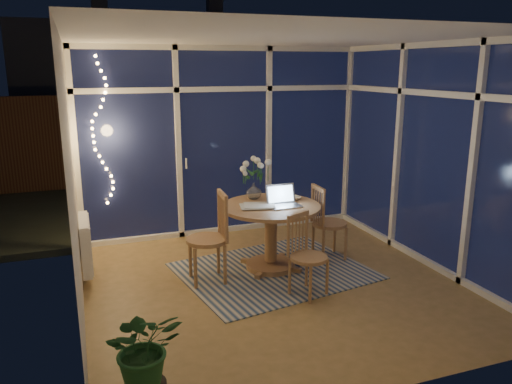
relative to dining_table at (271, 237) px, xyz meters
The scene contains 25 objects.
floor 0.60m from the dining_table, 103.63° to the right, with size 4.00×4.00×0.00m, color olive.
ceiling 2.26m from the dining_table, 103.63° to the right, with size 4.00×4.00×0.00m, color white.
wall_back 1.81m from the dining_table, 93.94° to the left, with size 4.00×0.04×2.60m, color silver.
wall_front 2.61m from the dining_table, 92.52° to the right, with size 4.00×0.04×2.60m, color silver.
wall_left 2.34m from the dining_table, 168.14° to the right, with size 0.04×4.00×2.60m, color silver.
wall_right 2.15m from the dining_table, 13.16° to the right, with size 0.04×4.00×2.60m, color silver.
window_wall_back 1.77m from the dining_table, 94.05° to the left, with size 4.00×0.10×2.60m, color white.
window_wall_right 2.11m from the dining_table, 13.43° to the right, with size 0.10×4.00×2.60m, color white.
radiator 2.10m from the dining_table, 167.40° to the left, with size 0.10×0.70×0.58m, color white.
fairy_lights 2.54m from the dining_table, 140.72° to the left, with size 0.24×0.10×1.85m, color #EFAF5F, non-canonical shape.
garden_patio 4.60m from the dining_table, 85.08° to the left, with size 12.00×6.00×0.10m, color black.
garden_fence 5.08m from the dining_table, 91.22° to the left, with size 11.00×0.08×1.80m, color #3C1F15.
neighbour_roof 8.26m from the dining_table, 88.63° to the left, with size 7.00×3.00×2.20m, color #31343B.
garden_shrubs 3.09m from the dining_table, 107.06° to the left, with size 0.90×0.90×0.90m, color black.
rug 0.40m from the dining_table, 90.00° to the right, with size 2.07×1.65×0.01m, color beige.
dining_table is the anchor object (origin of this frame).
chair_left 0.81m from the dining_table, behind, with size 0.47×0.47×1.03m, color #A66B4B.
chair_right 0.81m from the dining_table, ahead, with size 0.44×0.44×0.95m, color #A66B4B.
chair_front 0.80m from the dining_table, 82.14° to the right, with size 0.41×0.41×0.88m, color #A66B4B.
laptop 0.54m from the dining_table, 41.13° to the right, with size 0.35×0.30×0.26m, color #B5B4B9, non-canonical shape.
flower_vase 0.60m from the dining_table, 105.85° to the left, with size 0.20×0.20×0.21m, color silver.
bowl 0.56m from the dining_table, 21.56° to the left, with size 0.15×0.15×0.04m, color white.
newspapers 0.44m from the dining_table, behind, with size 0.35×0.27×0.02m, color beige.
phone 0.42m from the dining_table, 86.52° to the right, with size 0.11×0.06×0.01m, color black.
potted_plant 2.62m from the dining_table, 130.87° to the right, with size 0.54×0.47×0.76m, color #1B4D23.
Camera 1 is at (-1.92, -4.69, 2.32)m, focal length 35.00 mm.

